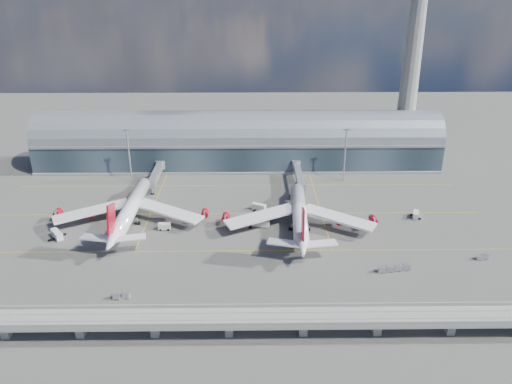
{
  "coord_description": "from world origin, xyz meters",
  "views": [
    {
      "loc": [
        5.85,
        -163.52,
        89.5
      ],
      "look_at": [
        8.07,
        10.0,
        14.0
      ],
      "focal_mm": 35.0,
      "sensor_mm": 36.0,
      "label": 1
    }
  ],
  "objects_px": {
    "service_truck_4": "(293,195)",
    "cargo_train_1": "(394,268)",
    "cargo_train_0": "(122,296)",
    "service_truck_3": "(416,215)",
    "floodlight_mast_left": "(129,155)",
    "cargo_train_2": "(482,257)",
    "airliner_right": "(299,216)",
    "service_truck_1": "(164,226)",
    "service_truck_5": "(259,207)",
    "airliner_left": "(130,210)",
    "service_truck_0": "(57,235)",
    "service_truck_2": "(258,223)",
    "floodlight_mast_right": "(345,154)",
    "control_tower": "(412,60)"
  },
  "relations": [
    {
      "from": "service_truck_0",
      "to": "service_truck_4",
      "type": "height_order",
      "value": "service_truck_0"
    },
    {
      "from": "cargo_train_1",
      "to": "floodlight_mast_left",
      "type": "bearing_deg",
      "value": 61.37
    },
    {
      "from": "service_truck_2",
      "to": "airliner_left",
      "type": "bearing_deg",
      "value": 96.35
    },
    {
      "from": "cargo_train_0",
      "to": "service_truck_3",
      "type": "bearing_deg",
      "value": -53.97
    },
    {
      "from": "airliner_right",
      "to": "service_truck_2",
      "type": "distance_m",
      "value": 16.31
    },
    {
      "from": "airliner_left",
      "to": "cargo_train_0",
      "type": "distance_m",
      "value": 51.18
    },
    {
      "from": "floodlight_mast_right",
      "to": "airliner_right",
      "type": "xyz_separation_m",
      "value": [
        -25.34,
        -47.73,
        -8.47
      ]
    },
    {
      "from": "airliner_left",
      "to": "cargo_train_0",
      "type": "relative_size",
      "value": 11.67
    },
    {
      "from": "control_tower",
      "to": "airliner_left",
      "type": "xyz_separation_m",
      "value": [
        -126.18,
        -70.44,
        -46.04
      ]
    },
    {
      "from": "service_truck_0",
      "to": "service_truck_1",
      "type": "bearing_deg",
      "value": -29.45
    },
    {
      "from": "cargo_train_1",
      "to": "service_truck_2",
      "type": "bearing_deg",
      "value": 62.7
    },
    {
      "from": "floodlight_mast_left",
      "to": "cargo_train_1",
      "type": "bearing_deg",
      "value": -37.34
    },
    {
      "from": "service_truck_5",
      "to": "cargo_train_0",
      "type": "height_order",
      "value": "service_truck_5"
    },
    {
      "from": "floodlight_mast_left",
      "to": "cargo_train_0",
      "type": "relative_size",
      "value": 4.67
    },
    {
      "from": "floodlight_mast_left",
      "to": "airliner_left",
      "type": "xyz_separation_m",
      "value": [
        8.82,
        -42.44,
        -8.03
      ]
    },
    {
      "from": "service_truck_4",
      "to": "cargo_train_1",
      "type": "bearing_deg",
      "value": -59.01
    },
    {
      "from": "service_truck_1",
      "to": "service_truck_4",
      "type": "distance_m",
      "value": 59.18
    },
    {
      "from": "service_truck_1",
      "to": "cargo_train_1",
      "type": "relative_size",
      "value": 0.41
    },
    {
      "from": "airliner_left",
      "to": "service_truck_3",
      "type": "bearing_deg",
      "value": 2.32
    },
    {
      "from": "airliner_right",
      "to": "cargo_train_0",
      "type": "bearing_deg",
      "value": -138.86
    },
    {
      "from": "floodlight_mast_right",
      "to": "airliner_left",
      "type": "bearing_deg",
      "value": -155.04
    },
    {
      "from": "airliner_right",
      "to": "cargo_train_0",
      "type": "xyz_separation_m",
      "value": [
        -57.74,
        -45.03,
        -4.23
      ]
    },
    {
      "from": "floodlight_mast_left",
      "to": "cargo_train_0",
      "type": "height_order",
      "value": "floodlight_mast_left"
    },
    {
      "from": "floodlight_mast_left",
      "to": "cargo_train_0",
      "type": "bearing_deg",
      "value": -79.66
    },
    {
      "from": "airliner_left",
      "to": "cargo_train_1",
      "type": "distance_m",
      "value": 101.27
    },
    {
      "from": "service_truck_2",
      "to": "service_truck_0",
      "type": "bearing_deg",
      "value": 107.4
    },
    {
      "from": "service_truck_3",
      "to": "floodlight_mast_right",
      "type": "bearing_deg",
      "value": 139.21
    },
    {
      "from": "service_truck_5",
      "to": "cargo_train_1",
      "type": "bearing_deg",
      "value": -111.8
    },
    {
      "from": "service_truck_1",
      "to": "service_truck_0",
      "type": "bearing_deg",
      "value": 97.65
    },
    {
      "from": "floodlight_mast_right",
      "to": "service_truck_0",
      "type": "relative_size",
      "value": 3.72
    },
    {
      "from": "service_truck_3",
      "to": "service_truck_5",
      "type": "xyz_separation_m",
      "value": [
        -62.92,
        7.71,
        0.11
      ]
    },
    {
      "from": "cargo_train_0",
      "to": "cargo_train_1",
      "type": "height_order",
      "value": "cargo_train_1"
    },
    {
      "from": "airliner_left",
      "to": "service_truck_5",
      "type": "bearing_deg",
      "value": 12.72
    },
    {
      "from": "service_truck_4",
      "to": "cargo_train_1",
      "type": "height_order",
      "value": "service_truck_4"
    },
    {
      "from": "service_truck_3",
      "to": "cargo_train_2",
      "type": "distance_m",
      "value": 34.82
    },
    {
      "from": "floodlight_mast_right",
      "to": "cargo_train_1",
      "type": "height_order",
      "value": "floodlight_mast_right"
    },
    {
      "from": "floodlight_mast_right",
      "to": "service_truck_3",
      "type": "height_order",
      "value": "floodlight_mast_right"
    },
    {
      "from": "airliner_left",
      "to": "service_truck_2",
      "type": "xyz_separation_m",
      "value": [
        49.96,
        -4.0,
        -3.9
      ]
    },
    {
      "from": "airliner_right",
      "to": "service_truck_3",
      "type": "relative_size",
      "value": 11.11
    },
    {
      "from": "airliner_right",
      "to": "service_truck_5",
      "type": "bearing_deg",
      "value": 136.83
    },
    {
      "from": "airliner_right",
      "to": "service_truck_1",
      "type": "bearing_deg",
      "value": -175.87
    },
    {
      "from": "floodlight_mast_right",
      "to": "cargo_train_1",
      "type": "distance_m",
      "value": 79.84
    },
    {
      "from": "floodlight_mast_left",
      "to": "cargo_train_1",
      "type": "relative_size",
      "value": 2.23
    },
    {
      "from": "airliner_left",
      "to": "service_truck_2",
      "type": "height_order",
      "value": "airliner_left"
    },
    {
      "from": "service_truck_0",
      "to": "airliner_left",
      "type": "bearing_deg",
      "value": -11.89
    },
    {
      "from": "airliner_left",
      "to": "airliner_right",
      "type": "distance_m",
      "value": 66.05
    },
    {
      "from": "service_truck_4",
      "to": "cargo_train_1",
      "type": "xyz_separation_m",
      "value": [
        28.68,
        -59.17,
        -0.42
      ]
    },
    {
      "from": "floodlight_mast_left",
      "to": "service_truck_2",
      "type": "relative_size",
      "value": 2.75
    },
    {
      "from": "cargo_train_1",
      "to": "service_truck_1",
      "type": "bearing_deg",
      "value": 78.1
    },
    {
      "from": "floodlight_mast_left",
      "to": "service_truck_0",
      "type": "distance_m",
      "value": 58.42
    }
  ]
}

